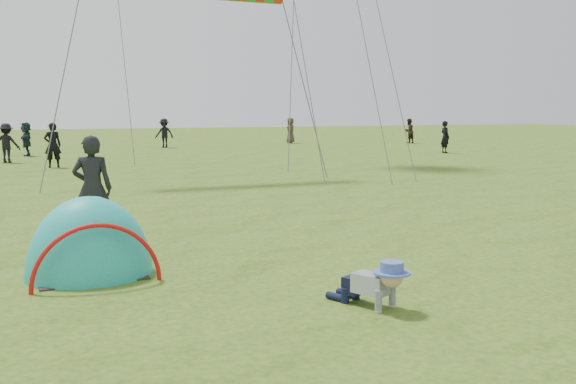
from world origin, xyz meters
name	(u,v)px	position (x,y,z in m)	size (l,w,h in m)	color
ground	(261,309)	(0.00, 0.00, 0.00)	(140.00, 140.00, 0.00)	#2D5116
crawling_toddler	(376,282)	(1.20, -0.44, 0.28)	(0.52, 0.74, 0.57)	black
popup_tent	(91,276)	(-1.58, 2.23, 0.00)	(1.65, 1.36, 2.13)	teal
standing_adult	(92,188)	(-1.28, 4.59, 0.89)	(0.65, 0.42, 1.77)	black
crowd_person_0	(445,137)	(17.59, 20.40, 0.81)	(0.59, 0.39, 1.62)	black
crowd_person_3	(7,143)	(-2.79, 22.53, 0.81)	(1.05, 0.60, 1.63)	black
crowd_person_4	(291,130)	(14.12, 32.18, 0.83)	(0.81, 0.53, 1.66)	#3D3026
crowd_person_5	(26,139)	(-1.98, 26.34, 0.80)	(1.49, 0.47, 1.60)	#19252D
crowd_person_6	(53,145)	(-1.15, 19.41, 0.85)	(0.62, 0.41, 1.70)	black
crowd_person_7	(409,131)	(21.22, 29.16, 0.80)	(0.78, 0.61, 1.61)	black
crowd_person_9	(164,133)	(5.48, 30.54, 0.84)	(1.08, 0.62, 1.68)	black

